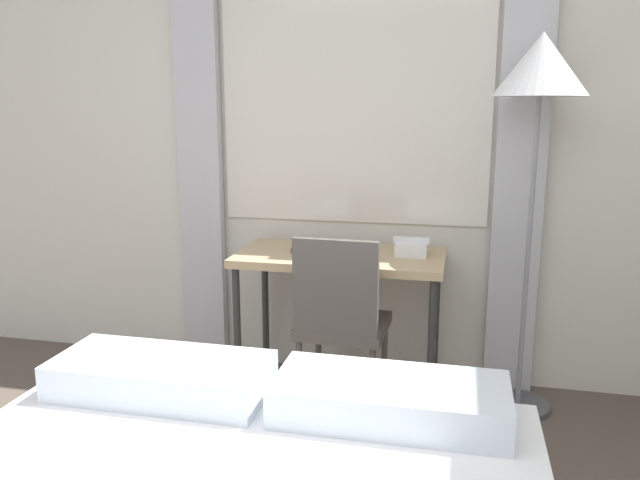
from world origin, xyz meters
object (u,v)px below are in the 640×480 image
(book, at_px, (325,248))
(desk_chair, at_px, (341,317))
(telephone, at_px, (411,248))
(desk, at_px, (340,268))
(standing_lamp, at_px, (540,89))

(book, bearing_deg, desk_chair, -64.45)
(telephone, xyz_separation_m, book, (-0.43, 0.00, -0.02))
(desk, distance_m, desk_chair, 0.30)
(desk_chair, xyz_separation_m, standing_lamp, (0.83, 0.30, 1.02))
(telephone, bearing_deg, desk, -173.62)
(telephone, bearing_deg, desk_chair, -135.34)
(desk, distance_m, telephone, 0.36)
(standing_lamp, bearing_deg, book, -179.38)
(desk, bearing_deg, desk_chair, -78.62)
(standing_lamp, bearing_deg, desk_chair, -160.22)
(desk, bearing_deg, book, 156.19)
(desk_chair, bearing_deg, desk, 103.33)
(desk, height_order, book, book)
(standing_lamp, bearing_deg, telephone, -178.83)
(desk, xyz_separation_m, standing_lamp, (0.88, 0.05, 0.86))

